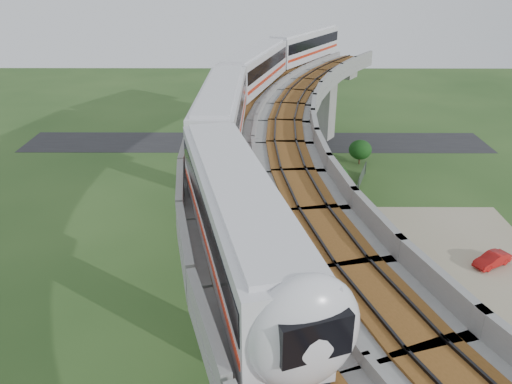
% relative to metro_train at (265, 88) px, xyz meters
% --- Properties ---
extents(ground, '(160.00, 160.00, 0.00)m').
position_rel_metro_train_xyz_m(ground, '(-0.84, -7.68, -12.31)').
color(ground, '#27461C').
rests_on(ground, ground).
extents(dirt_lot, '(18.00, 26.00, 0.04)m').
position_rel_metro_train_xyz_m(dirt_lot, '(13.16, -9.68, -12.29)').
color(dirt_lot, gray).
rests_on(dirt_lot, ground).
extents(asphalt_road, '(60.00, 8.00, 0.03)m').
position_rel_metro_train_xyz_m(asphalt_road, '(-0.84, 22.32, -12.29)').
color(asphalt_road, '#232326').
rests_on(asphalt_road, ground).
extents(viaduct, '(19.58, 73.98, 11.40)m').
position_rel_metro_train_xyz_m(viaduct, '(3.00, -7.68, -3.26)').
color(viaduct, '#99968E').
rests_on(viaduct, ground).
extents(metro_train, '(14.55, 60.80, 3.64)m').
position_rel_metro_train_xyz_m(metro_train, '(0.00, 0.00, 0.00)').
color(metro_train, silver).
rests_on(metro_train, ground).
extents(fence, '(3.87, 38.73, 1.50)m').
position_rel_metro_train_xyz_m(fence, '(8.91, -7.68, -11.56)').
color(fence, '#2D382D').
rests_on(fence, ground).
extents(tree_0, '(2.65, 2.65, 2.87)m').
position_rel_metro_train_xyz_m(tree_0, '(11.29, 14.77, -10.56)').
color(tree_0, '#382314').
rests_on(tree_0, ground).
extents(tree_1, '(3.16, 3.16, 3.69)m').
position_rel_metro_train_xyz_m(tree_1, '(6.75, 5.19, -9.96)').
color(tree_1, '#382314').
rests_on(tree_1, ground).
extents(tree_2, '(2.50, 2.50, 2.83)m').
position_rel_metro_train_xyz_m(tree_2, '(5.81, -5.61, -10.55)').
color(tree_2, '#382314').
rests_on(tree_2, ground).
extents(tree_3, '(1.88, 1.88, 2.35)m').
position_rel_metro_train_xyz_m(tree_3, '(5.81, -12.19, -10.77)').
color(tree_3, '#382314').
rests_on(tree_3, ground).
extents(car_white, '(1.79, 3.79, 1.25)m').
position_rel_metro_train_xyz_m(car_white, '(10.82, -14.19, -11.64)').
color(car_white, white).
rests_on(car_white, dirt_lot).
extents(car_red, '(3.37, 2.56, 1.07)m').
position_rel_metro_train_xyz_m(car_red, '(17.64, -6.81, -11.74)').
color(car_red, '#A7100F').
rests_on(car_red, dirt_lot).
extents(car_dark, '(4.14, 2.13, 1.15)m').
position_rel_metro_train_xyz_m(car_dark, '(10.08, -4.19, -11.69)').
color(car_dark, black).
rests_on(car_dark, dirt_lot).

